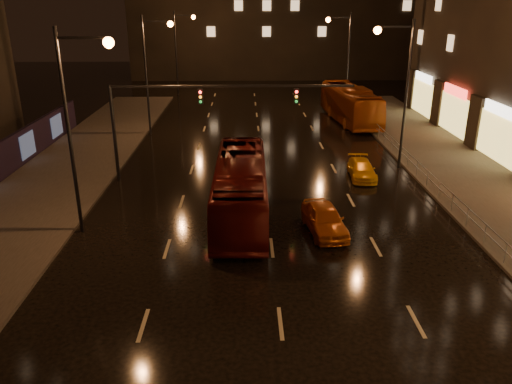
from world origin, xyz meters
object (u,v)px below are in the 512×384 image
(taxi_near, at_px, (324,219))
(taxi_far, at_px, (362,169))
(bus_curb, at_px, (350,104))
(bus_red, at_px, (241,187))

(taxi_near, distance_m, taxi_far, 9.16)
(taxi_near, bearing_deg, bus_curb, 69.00)
(bus_curb, bearing_deg, taxi_far, -103.65)
(taxi_far, bearing_deg, taxi_near, -111.02)
(bus_red, xyz_separation_m, taxi_near, (4.25, -2.32, -0.88))
(taxi_near, bearing_deg, bus_red, 144.31)
(bus_curb, distance_m, taxi_near, 25.89)
(bus_curb, relative_size, taxi_far, 3.10)
(bus_red, distance_m, taxi_far, 10.08)
(bus_red, xyz_separation_m, bus_curb, (10.50, 22.78, 0.11))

